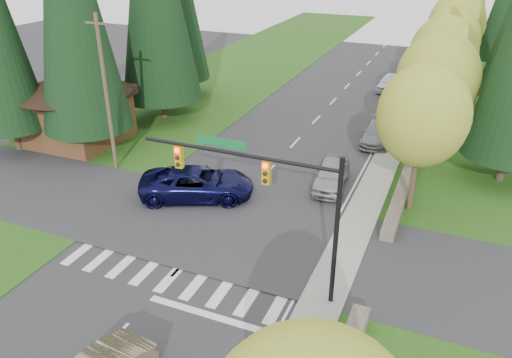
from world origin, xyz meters
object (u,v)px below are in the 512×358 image
Objects in this scene: parked_car_c at (397,92)px; suv_navy at (197,183)px; parked_car_e at (411,65)px; parked_car_b at (377,133)px; parked_car_a at (331,175)px; parked_car_d at (390,82)px.

suv_navy is at bearing -114.48° from parked_car_c.
parked_car_c is 11.72m from parked_car_e.
parked_car_a is at bearing -102.42° from parked_car_b.
parked_car_b reaches higher than parked_car_e.
parked_car_b is 1.04× the size of parked_car_e.
parked_car_d is (6.78, 27.11, -0.12)m from suv_navy.
parked_car_e is at bearing 88.65° from parked_car_d.
parked_car_b is at bearing -91.13° from parked_car_e.
parked_car_a is 1.01× the size of parked_car_e.
parked_car_b reaches higher than parked_car_c.
suv_navy reaches higher than parked_car_e.
parked_car_d is at bearing 91.22° from parked_car_b.
parked_car_c is (7.90, 24.27, -0.25)m from suv_navy.
parked_car_a reaches higher than parked_car_e.
parked_car_e is (-0.40, 23.14, -0.03)m from parked_car_b.
suv_navy is at bearing -104.25° from parked_car_e.
parked_car_a is 8.48m from parked_car_b.
parked_car_c is at bearing 81.20° from parked_car_a.
suv_navy reaches higher than parked_car_a.
parked_car_d reaches higher than parked_car_e.
parked_car_d is 8.93m from parked_car_e.
parked_car_c is 3.05m from parked_car_d.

